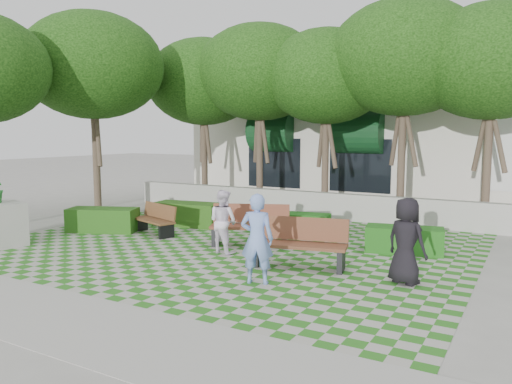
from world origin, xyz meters
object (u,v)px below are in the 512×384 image
Objects in this scene: bench_west at (155,220)px; hedge_midright at (299,224)px; bench_east at (300,244)px; person_white at (223,221)px; person_dark at (406,241)px; bench_mid at (250,226)px; hedge_west at (103,220)px; hedge_midleft at (188,214)px; person_blue at (257,239)px; hedge_east at (404,240)px.

bench_west reaches higher than hedge_midright.
bench_east is 5.34m from bench_west.
hedge_midright is 3.06m from person_white.
person_dark is 4.52m from person_white.
bench_east is 2.32m from person_dark.
hedge_west is (-4.75, -0.62, -0.16)m from bench_mid.
bench_west is 0.87× the size of hedge_west.
bench_east is 1.01× the size of bench_mid.
person_white reaches higher than hedge_midleft.
hedge_west is at bearing 16.03° from person_dark.
bench_west is at bearing 11.30° from person_dark.
hedge_midright is (3.67, 2.04, -0.11)m from bench_west.
bench_east is 5.87m from hedge_midleft.
bench_west is at bearing -5.73° from person_white.
hedge_midleft is 1.35× the size of person_white.
hedge_west is 4.62m from person_white.
bench_east is 3.59m from hedge_midright.
bench_west is at bearing 159.40° from bench_mid.
person_blue reaches higher than person_white.
bench_east is 2.24m from person_white.
person_blue is (4.97, -2.71, 0.47)m from bench_west.
hedge_east is 0.87× the size of hedge_midleft.
hedge_midleft is at bearing 177.87° from hedge_east.
hedge_east is at bearing -133.58° from person_blue.
hedge_midleft is (-3.65, -0.49, 0.06)m from hedge_midright.
bench_west is 1.13× the size of person_white.
bench_east is 1.27× the size of person_dark.
person_blue is at bearing -40.70° from hedge_midleft.
hedge_midright is (-3.20, 0.75, -0.01)m from hedge_east.
hedge_east is 1.08× the size of person_dark.
person_dark reaches higher than bench_mid.
hedge_midleft is 8.01m from person_dark.
person_dark is (2.53, 1.43, -0.04)m from person_blue.
hedge_east is (1.68, 2.49, -0.20)m from bench_east.
bench_mid is at bearing -105.29° from hedge_midright.
person_dark reaches higher than hedge_east.
hedge_midright is at bearing 7.67° from hedge_midleft.
hedge_east is 4.47m from person_blue.
person_blue is at bearing -80.26° from bench_mid.
hedge_west is at bearing -154.37° from hedge_midright.
person_blue is (-0.23, -1.51, 0.37)m from bench_east.
person_blue reaches higher than bench_east.
hedge_midright is 0.84× the size of hedge_midleft.
hedge_midright is at bearing 25.63° from hedge_west.
bench_west is 1.03× the size of person_dark.
person_dark reaches higher than bench_east.
hedge_midright is 3.69m from hedge_midleft.
hedge_midright is at bearing 47.77° from bench_west.
bench_west is at bearing -90.75° from hedge_midleft.
bench_east is at bearing -5.99° from hedge_west.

